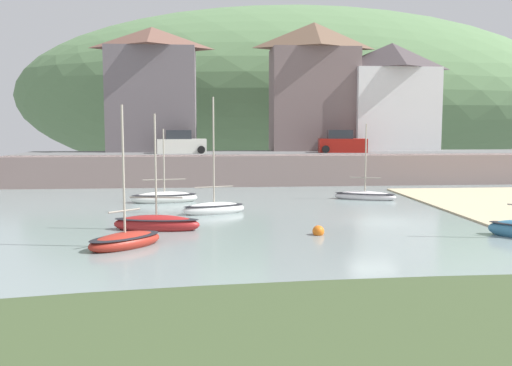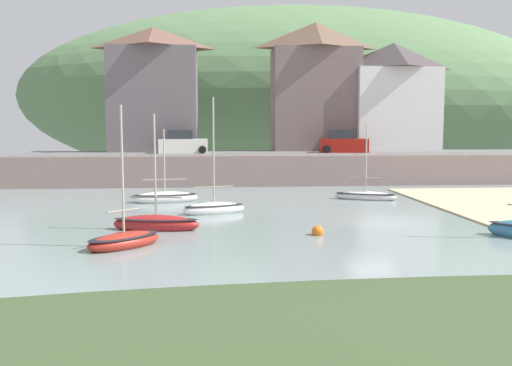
{
  "view_description": "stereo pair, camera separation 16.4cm",
  "coord_description": "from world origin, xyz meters",
  "px_view_note": "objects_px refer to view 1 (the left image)",
  "views": [
    {
      "loc": [
        -8.21,
        -26.62,
        4.8
      ],
      "look_at": [
        -5.56,
        3.41,
        1.62
      ],
      "focal_mm": 38.85,
      "sensor_mm": 36.0,
      "label": 1
    },
    {
      "loc": [
        -8.04,
        -26.63,
        4.8
      ],
      "look_at": [
        -5.56,
        3.41,
        1.62
      ],
      "focal_mm": 38.85,
      "sensor_mm": 36.0,
      "label": 2
    }
  ],
  "objects_px": {
    "waterfront_building_right": "(391,96)",
    "sailboat_white_hull": "(365,196)",
    "waterfront_building_left": "(153,89)",
    "sailboat_nearest_shore": "(157,223)",
    "sailboat_far_left": "(164,198)",
    "waterfront_building_centre": "(314,86)",
    "dinghy_open_wooden": "(214,208)",
    "mooring_buoy": "(318,231)",
    "motorboat_with_cabin": "(125,240)",
    "parked_car_by_wall": "(342,143)",
    "parked_car_near_slipway": "(181,144)"
  },
  "relations": [
    {
      "from": "motorboat_with_cabin",
      "to": "parked_car_by_wall",
      "type": "bearing_deg",
      "value": 17.7
    },
    {
      "from": "waterfront_building_right",
      "to": "dinghy_open_wooden",
      "type": "distance_m",
      "value": 28.81
    },
    {
      "from": "sailboat_white_hull",
      "to": "dinghy_open_wooden",
      "type": "bearing_deg",
      "value": -132.8
    },
    {
      "from": "waterfront_building_right",
      "to": "motorboat_with_cabin",
      "type": "relative_size",
      "value": 1.75
    },
    {
      "from": "waterfront_building_left",
      "to": "dinghy_open_wooden",
      "type": "relative_size",
      "value": 1.73
    },
    {
      "from": "dinghy_open_wooden",
      "to": "mooring_buoy",
      "type": "height_order",
      "value": "dinghy_open_wooden"
    },
    {
      "from": "waterfront_building_right",
      "to": "parked_car_by_wall",
      "type": "xyz_separation_m",
      "value": [
        -5.8,
        -4.5,
        -4.31
      ]
    },
    {
      "from": "waterfront_building_left",
      "to": "parked_car_near_slipway",
      "type": "bearing_deg",
      "value": -58.87
    },
    {
      "from": "waterfront_building_left",
      "to": "sailboat_far_left",
      "type": "bearing_deg",
      "value": -82.63
    },
    {
      "from": "waterfront_building_centre",
      "to": "parked_car_by_wall",
      "type": "height_order",
      "value": "waterfront_building_centre"
    },
    {
      "from": "sailboat_white_hull",
      "to": "parked_car_near_slipway",
      "type": "bearing_deg",
      "value": 155.01
    },
    {
      "from": "waterfront_building_left",
      "to": "waterfront_building_right",
      "type": "distance_m",
      "value": 22.39
    },
    {
      "from": "waterfront_building_right",
      "to": "sailboat_nearest_shore",
      "type": "distance_m",
      "value": 33.84
    },
    {
      "from": "dinghy_open_wooden",
      "to": "waterfront_building_centre",
      "type": "bearing_deg",
      "value": 49.67
    },
    {
      "from": "waterfront_building_right",
      "to": "parked_car_by_wall",
      "type": "bearing_deg",
      "value": -142.19
    },
    {
      "from": "sailboat_nearest_shore",
      "to": "sailboat_far_left",
      "type": "relative_size",
      "value": 1.16
    },
    {
      "from": "sailboat_white_hull",
      "to": "mooring_buoy",
      "type": "distance_m",
      "value": 12.34
    },
    {
      "from": "waterfront_building_left",
      "to": "mooring_buoy",
      "type": "bearing_deg",
      "value": -71.0
    },
    {
      "from": "dinghy_open_wooden",
      "to": "parked_car_by_wall",
      "type": "xyz_separation_m",
      "value": [
        11.33,
        17.51,
        2.9
      ]
    },
    {
      "from": "motorboat_with_cabin",
      "to": "sailboat_white_hull",
      "type": "relative_size",
      "value": 1.15
    },
    {
      "from": "waterfront_building_left",
      "to": "waterfront_building_centre",
      "type": "height_order",
      "value": "waterfront_building_centre"
    },
    {
      "from": "motorboat_with_cabin",
      "to": "sailboat_white_hull",
      "type": "distance_m",
      "value": 18.56
    },
    {
      "from": "waterfront_building_right",
      "to": "mooring_buoy",
      "type": "relative_size",
      "value": 19.3
    },
    {
      "from": "sailboat_far_left",
      "to": "parked_car_near_slipway",
      "type": "bearing_deg",
      "value": 78.15
    },
    {
      "from": "waterfront_building_right",
      "to": "sailboat_far_left",
      "type": "relative_size",
      "value": 2.12
    },
    {
      "from": "sailboat_white_hull",
      "to": "sailboat_far_left",
      "type": "distance_m",
      "value": 12.81
    },
    {
      "from": "waterfront_building_right",
      "to": "sailboat_white_hull",
      "type": "height_order",
      "value": "waterfront_building_right"
    },
    {
      "from": "mooring_buoy",
      "to": "parked_car_by_wall",
      "type": "bearing_deg",
      "value": 73.93
    },
    {
      "from": "waterfront_building_right",
      "to": "sailboat_nearest_shore",
      "type": "height_order",
      "value": "waterfront_building_right"
    },
    {
      "from": "waterfront_building_left",
      "to": "sailboat_white_hull",
      "type": "distance_m",
      "value": 24.11
    },
    {
      "from": "mooring_buoy",
      "to": "waterfront_building_left",
      "type": "bearing_deg",
      "value": 109.0
    },
    {
      "from": "parked_car_near_slipway",
      "to": "waterfront_building_right",
      "type": "bearing_deg",
      "value": 9.01
    },
    {
      "from": "parked_car_by_wall",
      "to": "waterfront_building_right",
      "type": "bearing_deg",
      "value": 44.3
    },
    {
      "from": "parked_car_near_slipway",
      "to": "sailboat_white_hull",
      "type": "bearing_deg",
      "value": -49.62
    },
    {
      "from": "sailboat_nearest_shore",
      "to": "parked_car_by_wall",
      "type": "bearing_deg",
      "value": 66.79
    },
    {
      "from": "motorboat_with_cabin",
      "to": "parked_car_by_wall",
      "type": "relative_size",
      "value": 1.35
    },
    {
      "from": "dinghy_open_wooden",
      "to": "parked_car_near_slipway",
      "type": "relative_size",
      "value": 1.54
    },
    {
      "from": "parked_car_near_slipway",
      "to": "mooring_buoy",
      "type": "relative_size",
      "value": 8.07
    },
    {
      "from": "waterfront_building_left",
      "to": "sailboat_white_hull",
      "type": "relative_size",
      "value": 2.23
    },
    {
      "from": "waterfront_building_right",
      "to": "parked_car_by_wall",
      "type": "distance_m",
      "value": 8.51
    },
    {
      "from": "dinghy_open_wooden",
      "to": "mooring_buoy",
      "type": "xyz_separation_m",
      "value": [
        4.48,
        -6.28,
        -0.14
      ]
    },
    {
      "from": "sailboat_nearest_shore",
      "to": "motorboat_with_cabin",
      "type": "xyz_separation_m",
      "value": [
        -0.91,
        -3.54,
        -0.03
      ]
    },
    {
      "from": "sailboat_far_left",
      "to": "waterfront_building_centre",
      "type": "bearing_deg",
      "value": 44.01
    },
    {
      "from": "motorboat_with_cabin",
      "to": "sailboat_far_left",
      "type": "distance_m",
      "value": 12.76
    },
    {
      "from": "sailboat_nearest_shore",
      "to": "sailboat_white_hull",
      "type": "distance_m",
      "value": 15.57
    },
    {
      "from": "waterfront_building_centre",
      "to": "waterfront_building_right",
      "type": "distance_m",
      "value": 7.52
    },
    {
      "from": "sailboat_nearest_shore",
      "to": "parked_car_by_wall",
      "type": "xyz_separation_m",
      "value": [
        14.02,
        21.97,
        2.91
      ]
    },
    {
      "from": "sailboat_white_hull",
      "to": "parked_car_near_slipway",
      "type": "xyz_separation_m",
      "value": [
        -12.32,
        12.65,
        2.96
      ]
    },
    {
      "from": "waterfront_building_centre",
      "to": "mooring_buoy",
      "type": "relative_size",
      "value": 22.71
    },
    {
      "from": "waterfront_building_centre",
      "to": "mooring_buoy",
      "type": "bearing_deg",
      "value": -100.38
    }
  ]
}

